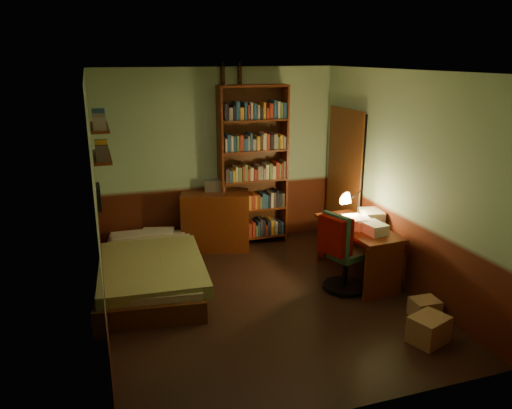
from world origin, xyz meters
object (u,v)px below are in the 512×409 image
object	(u,v)px
dresser	(216,221)
mini_stereo	(215,185)
desk_lamp	(360,196)
cardboard_box_a	(429,329)
desk	(357,252)
cardboard_box_b	(425,308)
bookshelf	(253,167)
bed	(150,260)
office_chair	(346,254)

from	to	relation	value
dresser	mini_stereo	size ratio (longest dim) A/B	3.23
desk_lamp	cardboard_box_a	xyz separation A→B (m)	(-0.19, -1.82, -0.87)
desk	desk_lamp	world-z (taller)	desk_lamp
cardboard_box_b	desk	bearing A→B (deg)	100.30
bookshelf	desk_lamp	size ratio (longest dim) A/B	3.76
bookshelf	desk_lamp	bearing A→B (deg)	-53.02
mini_stereo	desk_lamp	xyz separation A→B (m)	(1.56, -1.42, 0.07)
mini_stereo	desk	bearing A→B (deg)	-31.37
bed	cardboard_box_b	bearing A→B (deg)	-26.13
desk_lamp	cardboard_box_b	xyz separation A→B (m)	(0.08, -1.39, -0.91)
bed	dresser	bearing A→B (deg)	47.20
dresser	bookshelf	xyz separation A→B (m)	(0.60, 0.08, 0.75)
dresser	desk_lamp	size ratio (longest dim) A/B	1.54
desk	cardboard_box_b	xyz separation A→B (m)	(0.21, -1.15, -0.25)
office_chair	bed	bearing A→B (deg)	139.69
bed	desk	xyz separation A→B (m)	(2.54, -0.62, 0.03)
cardboard_box_b	desk_lamp	bearing A→B (deg)	93.24
bookshelf	cardboard_box_a	world-z (taller)	bookshelf
bookshelf	desk	bearing A→B (deg)	-60.69
dresser	cardboard_box_b	world-z (taller)	dresser
office_chair	cardboard_box_b	distance (m)	1.08
mini_stereo	cardboard_box_a	world-z (taller)	mini_stereo
mini_stereo	bookshelf	world-z (taller)	bookshelf
desk	cardboard_box_b	size ratio (longest dim) A/B	4.47
mini_stereo	bookshelf	distance (m)	0.61
mini_stereo	cardboard_box_a	xyz separation A→B (m)	(1.37, -3.24, -0.80)
mini_stereo	office_chair	distance (m)	2.29
bed	office_chair	xyz separation A→B (m)	(2.24, -0.89, 0.14)
bed	cardboard_box_a	size ratio (longest dim) A/B	5.96
desk	cardboard_box_b	world-z (taller)	desk
mini_stereo	dresser	bearing A→B (deg)	-90.22
bed	desk	size ratio (longest dim) A/B	1.67
mini_stereo	office_chair	world-z (taller)	mini_stereo
bed	office_chair	world-z (taller)	office_chair
office_chair	desk	bearing A→B (deg)	23.71
desk_lamp	cardboard_box_b	distance (m)	1.66
cardboard_box_a	cardboard_box_b	distance (m)	0.51
desk_lamp	cardboard_box_a	distance (m)	2.03
bed	dresser	xyz separation A→B (m)	(1.07, 0.91, 0.11)
bed	desk	bearing A→B (deg)	-7.02
dresser	bookshelf	distance (m)	0.97
bed	office_chair	bearing A→B (deg)	-15.09
cardboard_box_b	office_chair	bearing A→B (deg)	120.22
bookshelf	desk_lamp	distance (m)	1.71
dresser	desk	size ratio (longest dim) A/B	0.74
desk	office_chair	xyz separation A→B (m)	(-0.30, -0.27, 0.12)
desk_lamp	office_chair	bearing A→B (deg)	-128.01
desk_lamp	cardboard_box_a	world-z (taller)	desk_lamp
bed	cardboard_box_a	xyz separation A→B (m)	(2.48, -2.20, -0.19)
cardboard_box_a	desk_lamp	bearing A→B (deg)	83.89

